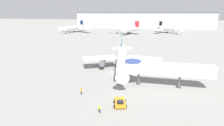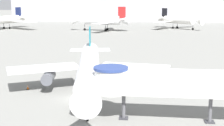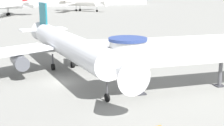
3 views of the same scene
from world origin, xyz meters
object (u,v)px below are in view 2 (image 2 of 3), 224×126
(traffic_cone_port_wing, at_px, (28,87))
(background_jet_black_tail, at_px, (178,20))
(jet_bridge, at_px, (173,83))
(background_jet_navy_tail, at_px, (3,20))
(traffic_cone_starboard_wing, at_px, (156,91))
(background_jet_red_tail, at_px, (103,20))
(main_airplane, at_px, (89,67))

(traffic_cone_port_wing, bearing_deg, background_jet_black_tail, 72.14)
(jet_bridge, height_order, background_jet_navy_tail, background_jet_navy_tail)
(traffic_cone_starboard_wing, distance_m, background_jet_red_tail, 99.65)
(background_jet_black_tail, bearing_deg, background_jet_navy_tail, 144.18)
(traffic_cone_port_wing, xyz_separation_m, traffic_cone_starboard_wing, (20.33, -0.12, -0.08))
(main_airplane, xyz_separation_m, background_jet_black_tail, (25.97, 111.34, 0.58))
(traffic_cone_port_wing, xyz_separation_m, background_jet_red_tail, (0.24, 97.37, 4.51))
(traffic_cone_port_wing, bearing_deg, background_jet_navy_tail, 116.06)
(traffic_cone_port_wing, distance_m, traffic_cone_starboard_wing, 20.33)
(jet_bridge, relative_size, background_jet_navy_tail, 0.62)
(background_jet_navy_tail, bearing_deg, traffic_cone_starboard_wing, -39.77)
(background_jet_black_tail, xyz_separation_m, background_jet_navy_tail, (-85.17, -10.78, 0.18))
(background_jet_navy_tail, xyz_separation_m, background_jet_red_tail, (49.49, -3.36, 0.29))
(jet_bridge, distance_m, traffic_cone_port_wing, 24.80)
(traffic_cone_starboard_wing, xyz_separation_m, background_jet_black_tail, (15.59, 111.63, 4.11))
(background_jet_navy_tail, bearing_deg, traffic_cone_port_wing, -48.32)
(jet_bridge, bearing_deg, background_jet_navy_tail, 123.71)
(main_airplane, height_order, traffic_cone_starboard_wing, main_airplane)
(main_airplane, relative_size, background_jet_navy_tail, 0.95)
(main_airplane, distance_m, background_jet_navy_tail, 116.70)
(main_airplane, relative_size, jet_bridge, 1.55)
(main_airplane, distance_m, jet_bridge, 16.38)
(background_jet_red_tail, bearing_deg, traffic_cone_starboard_wing, 19.18)
(jet_bridge, xyz_separation_m, traffic_cone_port_wing, (-21.70, 11.23, -4.28))
(background_jet_black_tail, height_order, background_jet_red_tail, background_jet_red_tail)
(main_airplane, bearing_deg, background_jet_navy_tail, 112.01)
(jet_bridge, relative_size, traffic_cone_port_wing, 27.73)
(traffic_cone_starboard_wing, relative_size, background_jet_black_tail, 0.03)
(jet_bridge, bearing_deg, background_jet_black_tail, 84.73)
(background_jet_black_tail, relative_size, background_jet_red_tail, 0.85)
(background_jet_navy_tail, distance_m, background_jet_red_tail, 49.60)
(jet_bridge, distance_m, background_jet_black_tail, 123.55)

